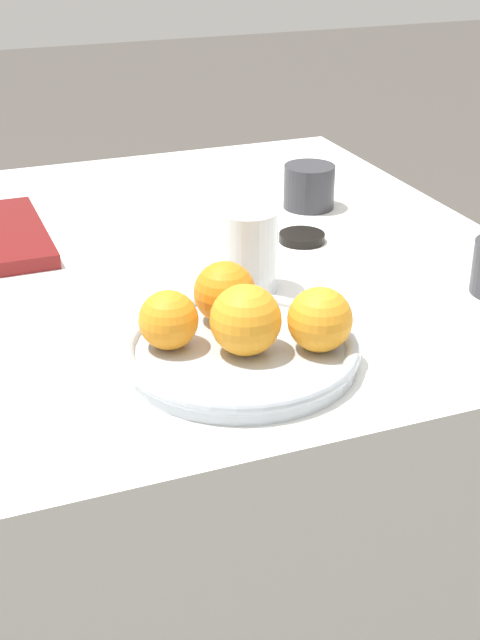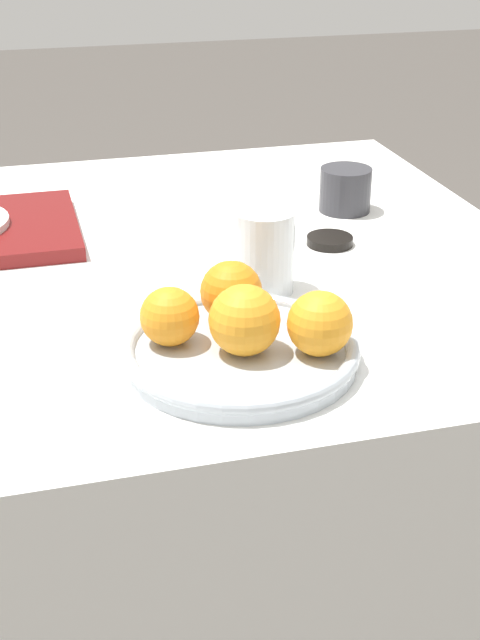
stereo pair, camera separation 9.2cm
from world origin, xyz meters
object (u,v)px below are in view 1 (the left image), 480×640
(orange_2, at_px, (320,319))
(soy_dish, at_px, (302,238))
(orange_0, at_px, (246,320))
(fruit_platter, at_px, (240,351))
(orange_1, at_px, (225,292))
(cup_1, at_px, (309,187))
(water_glass, at_px, (248,251))
(orange_3, at_px, (168,320))

(orange_2, bearing_deg, soy_dish, 67.96)
(orange_0, distance_m, soy_dish, 0.37)
(fruit_platter, height_order, orange_0, orange_0)
(orange_1, bearing_deg, cup_1, 52.63)
(water_glass, height_order, cup_1, water_glass)
(fruit_platter, relative_size, water_glass, 2.44)
(orange_0, relative_size, orange_1, 1.08)
(fruit_platter, relative_size, orange_3, 4.02)
(orange_0, xyz_separation_m, water_glass, (0.07, 0.18, -0.00))
(orange_2, xyz_separation_m, cup_1, (0.20, 0.45, -0.02))
(soy_dish, bearing_deg, fruit_platter, -125.38)
(fruit_platter, bearing_deg, orange_2, -23.13)
(orange_1, bearing_deg, soy_dish, 48.55)
(fruit_platter, bearing_deg, orange_1, 83.58)
(cup_1, bearing_deg, soy_dish, -118.89)
(water_glass, bearing_deg, orange_0, -112.37)
(water_glass, bearing_deg, orange_2, -89.96)
(soy_dish, bearing_deg, orange_2, -112.04)
(fruit_platter, xyz_separation_m, orange_1, (0.01, 0.07, 0.04))
(orange_1, xyz_separation_m, water_glass, (0.07, 0.10, -0.00))
(orange_0, bearing_deg, orange_3, 150.63)
(cup_1, bearing_deg, fruit_platter, -123.50)
(water_glass, distance_m, cup_1, 0.32)
(orange_1, height_order, orange_3, orange_1)
(orange_1, relative_size, orange_2, 1.01)
(orange_1, distance_m, orange_2, 0.12)
(cup_1, relative_size, soy_dish, 1.21)
(cup_1, bearing_deg, orange_3, -131.54)
(cup_1, bearing_deg, water_glass, -128.83)
(orange_3, xyz_separation_m, cup_1, (0.35, 0.39, -0.02))
(water_glass, xyz_separation_m, soy_dish, (0.13, 0.12, -0.05))
(orange_2, height_order, cup_1, orange_2)
(orange_3, bearing_deg, water_glass, 44.14)
(water_glass, height_order, soy_dish, water_glass)
(cup_1, xyz_separation_m, soy_dish, (-0.07, -0.13, -0.03))
(fruit_platter, distance_m, cup_1, 0.50)
(orange_2, relative_size, soy_dish, 1.06)
(orange_2, bearing_deg, water_glass, 90.04)
(orange_3, bearing_deg, fruit_platter, -22.45)
(orange_3, height_order, cup_1, orange_3)
(orange_3, relative_size, soy_dish, 0.97)
(water_glass, bearing_deg, orange_1, -123.56)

